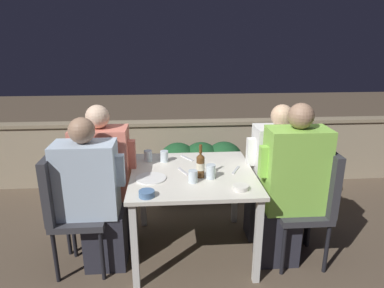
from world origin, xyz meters
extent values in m
plane|color=brown|center=(0.00, 0.00, 0.00)|extent=(16.00, 16.00, 0.00)
cube|color=gray|center=(0.00, 1.44, 0.38)|extent=(9.00, 0.14, 0.75)
cube|color=gray|center=(0.00, 1.44, 0.77)|extent=(9.00, 0.18, 0.04)
cube|color=silver|center=(0.00, 0.00, 0.71)|extent=(1.00, 0.97, 0.03)
cube|color=silver|center=(-0.45, -0.44, 0.35)|extent=(0.05, 0.05, 0.69)
cube|color=silver|center=(0.45, -0.44, 0.35)|extent=(0.05, 0.05, 0.69)
cube|color=silver|center=(-0.45, 0.44, 0.35)|extent=(0.05, 0.05, 0.69)
cube|color=silver|center=(0.45, 0.44, 0.35)|extent=(0.05, 0.05, 0.69)
cube|color=brown|center=(0.17, 0.98, 0.14)|extent=(0.93, 0.36, 0.28)
ellipsoid|color=#194723|center=(-0.09, 0.98, 0.46)|extent=(0.42, 0.47, 0.40)
ellipsoid|color=#194723|center=(0.17, 0.98, 0.46)|extent=(0.42, 0.47, 0.40)
ellipsoid|color=#194723|center=(0.42, 0.98, 0.46)|extent=(0.42, 0.47, 0.40)
cube|color=#333338|center=(-0.88, -0.16, 0.45)|extent=(0.40, 0.40, 0.05)
cube|color=#333338|center=(-1.05, -0.16, 0.72)|extent=(0.06, 0.40, 0.49)
cylinder|color=black|center=(-1.05, -0.33, 0.21)|extent=(0.03, 0.03, 0.42)
cylinder|color=black|center=(-0.71, -0.33, 0.21)|extent=(0.03, 0.03, 0.42)
cylinder|color=black|center=(-1.05, 0.01, 0.21)|extent=(0.03, 0.03, 0.42)
cylinder|color=black|center=(-0.71, 0.01, 0.21)|extent=(0.03, 0.03, 0.42)
cube|color=#282833|center=(-0.71, -0.16, 0.24)|extent=(0.32, 0.23, 0.47)
cube|color=silver|center=(-0.81, -0.16, 0.76)|extent=(0.45, 0.26, 0.57)
cube|color=silver|center=(-0.56, -0.16, 0.83)|extent=(0.07, 0.07, 0.24)
sphere|color=#99755B|center=(-0.81, -0.16, 1.14)|extent=(0.19, 0.19, 0.19)
cube|color=#333338|center=(-0.82, 0.14, 0.45)|extent=(0.40, 0.40, 0.05)
cube|color=#333338|center=(-1.00, 0.14, 0.72)|extent=(0.06, 0.40, 0.49)
cylinder|color=black|center=(-0.99, -0.03, 0.21)|extent=(0.03, 0.03, 0.42)
cylinder|color=black|center=(-0.65, -0.03, 0.21)|extent=(0.03, 0.03, 0.42)
cylinder|color=black|center=(-0.99, 0.31, 0.21)|extent=(0.03, 0.03, 0.42)
cylinder|color=black|center=(-0.65, 0.31, 0.21)|extent=(0.03, 0.03, 0.42)
cube|color=#282833|center=(-0.65, 0.14, 0.24)|extent=(0.32, 0.23, 0.47)
cube|color=#E07A66|center=(-0.75, 0.14, 0.77)|extent=(0.45, 0.26, 0.60)
cube|color=#E07A66|center=(-0.50, 0.14, 0.84)|extent=(0.07, 0.07, 0.24)
sphere|color=beige|center=(-0.75, 0.14, 1.17)|extent=(0.19, 0.19, 0.19)
cube|color=#333338|center=(0.84, -0.20, 0.45)|extent=(0.40, 0.40, 0.05)
cube|color=#333338|center=(1.02, -0.20, 0.72)|extent=(0.06, 0.40, 0.49)
cylinder|color=black|center=(0.67, -0.37, 0.21)|extent=(0.03, 0.03, 0.42)
cylinder|color=black|center=(1.01, -0.37, 0.21)|extent=(0.03, 0.03, 0.42)
cylinder|color=black|center=(0.67, -0.03, 0.21)|extent=(0.03, 0.03, 0.42)
cylinder|color=black|center=(1.01, -0.03, 0.21)|extent=(0.03, 0.03, 0.42)
cube|color=#282833|center=(0.67, -0.20, 0.24)|extent=(0.32, 0.23, 0.47)
cube|color=#8CCC4C|center=(0.77, -0.20, 0.80)|extent=(0.46, 0.26, 0.66)
cube|color=#8CCC4C|center=(0.52, -0.20, 0.88)|extent=(0.07, 0.07, 0.24)
sphere|color=#99755B|center=(0.77, -0.20, 1.23)|extent=(0.19, 0.19, 0.19)
cube|color=#333338|center=(0.84, 0.18, 0.45)|extent=(0.40, 0.40, 0.05)
cube|color=#333338|center=(1.01, 0.18, 0.72)|extent=(0.06, 0.40, 0.49)
cylinder|color=black|center=(0.66, 0.01, 0.21)|extent=(0.03, 0.03, 0.42)
cylinder|color=black|center=(1.01, 0.01, 0.21)|extent=(0.03, 0.03, 0.42)
cylinder|color=black|center=(0.66, 0.35, 0.21)|extent=(0.03, 0.03, 0.42)
cylinder|color=black|center=(1.01, 0.35, 0.21)|extent=(0.03, 0.03, 0.42)
cube|color=#282833|center=(0.67, 0.18, 0.24)|extent=(0.31, 0.23, 0.47)
cube|color=white|center=(0.77, 0.18, 0.76)|extent=(0.44, 0.26, 0.58)
cube|color=white|center=(0.52, 0.18, 0.83)|extent=(0.07, 0.07, 0.24)
sphere|color=tan|center=(0.77, 0.18, 1.14)|extent=(0.19, 0.19, 0.19)
cylinder|color=brown|center=(0.05, -0.09, 0.81)|extent=(0.06, 0.06, 0.17)
cylinder|color=beige|center=(0.05, -0.09, 0.81)|extent=(0.06, 0.06, 0.06)
cone|color=brown|center=(0.05, -0.09, 0.91)|extent=(0.06, 0.06, 0.03)
cylinder|color=brown|center=(0.05, -0.09, 0.96)|extent=(0.02, 0.02, 0.07)
cylinder|color=white|center=(-0.33, -0.10, 0.73)|extent=(0.24, 0.24, 0.01)
cylinder|color=silver|center=(0.32, -0.34, 0.74)|extent=(0.12, 0.12, 0.03)
torus|color=silver|center=(0.32, -0.34, 0.75)|extent=(0.12, 0.12, 0.01)
cylinder|color=#4C709E|center=(-0.35, -0.40, 0.75)|extent=(0.11, 0.11, 0.04)
torus|color=#4C709E|center=(-0.35, -0.40, 0.76)|extent=(0.11, 0.11, 0.01)
cylinder|color=silver|center=(-0.23, 0.27, 0.77)|extent=(0.07, 0.07, 0.10)
cylinder|color=silver|center=(-0.01, -0.19, 0.77)|extent=(0.07, 0.07, 0.09)
cylinder|color=silver|center=(0.13, -0.12, 0.78)|extent=(0.07, 0.07, 0.11)
cylinder|color=silver|center=(-0.37, 0.29, 0.77)|extent=(0.07, 0.07, 0.10)
cube|color=silver|center=(-0.02, 0.33, 0.73)|extent=(0.11, 0.15, 0.01)
cube|color=silver|center=(-0.07, 0.02, 0.73)|extent=(0.09, 0.16, 0.01)
cube|color=silver|center=(0.36, 0.02, 0.73)|extent=(0.09, 0.16, 0.01)
cylinder|color=#B2A899|center=(1.31, 0.71, 0.11)|extent=(0.24, 0.24, 0.22)
cylinder|color=#47331E|center=(1.31, 0.71, 0.32)|extent=(0.03, 0.03, 0.20)
ellipsoid|color=#194723|center=(1.31, 0.71, 0.55)|extent=(0.34, 0.34, 0.31)
camera|label=1|loc=(-0.19, -2.55, 1.80)|focal=32.00mm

